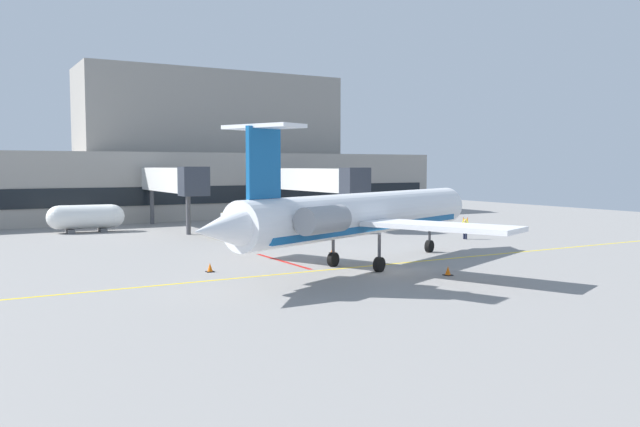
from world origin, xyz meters
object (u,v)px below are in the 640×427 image
Objects in this scene: regional_jet at (361,215)px; baggage_tug at (344,223)px; fuel_tank at (86,217)px; pushback_tractor at (228,226)px; marshaller at (465,228)px.

regional_jet is 6.60× the size of baggage_tug.
fuel_tank is at bearing 149.16° from baggage_tug.
baggage_tug is 0.57× the size of fuel_tank.
baggage_tug is at bearing -30.84° from fuel_tank.
pushback_tractor is (-0.60, 20.97, -2.38)m from regional_jet.
regional_jet is 6.92× the size of pushback_tractor.
regional_jet is 13.92× the size of marshaller.
regional_jet is at bearing -152.17° from marshaller.
baggage_tug is 2.11× the size of marshaller.
fuel_tank is (-21.31, 12.72, 0.56)m from baggage_tug.
regional_jet is 18.92m from marshaller.
regional_jet reaches higher than marshaller.
fuel_tank reaches higher than baggage_tug.
baggage_tug is at bearing -12.90° from pushback_tractor.
fuel_tank is at bearing 135.67° from pushback_tractor.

